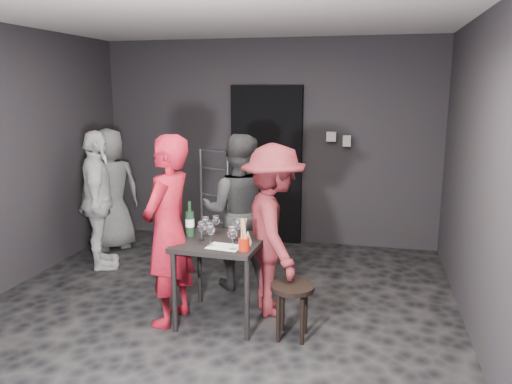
% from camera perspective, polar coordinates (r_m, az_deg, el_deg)
% --- Properties ---
extents(floor, '(4.50, 5.00, 0.02)m').
position_cam_1_polar(floor, '(4.73, -5.27, -14.13)').
color(floor, black).
rests_on(floor, ground).
extents(ceiling, '(4.50, 5.00, 0.02)m').
position_cam_1_polar(ceiling, '(4.30, -5.99, 20.25)').
color(ceiling, silver).
rests_on(ceiling, ground).
extents(wall_back, '(4.50, 0.04, 2.70)m').
position_cam_1_polar(wall_back, '(6.71, 1.32, 5.69)').
color(wall_back, black).
rests_on(wall_back, ground).
extents(wall_right, '(0.04, 5.00, 2.70)m').
position_cam_1_polar(wall_right, '(4.18, 25.06, 0.84)').
color(wall_right, black).
rests_on(wall_right, ground).
extents(doorway, '(0.95, 0.10, 2.10)m').
position_cam_1_polar(doorway, '(6.69, 1.20, 3.08)').
color(doorway, black).
rests_on(doorway, ground).
extents(wallbox_upper, '(0.12, 0.06, 0.12)m').
position_cam_1_polar(wallbox_upper, '(6.52, 8.60, 6.27)').
color(wallbox_upper, '#B7B7B2').
rests_on(wallbox_upper, wall_back).
extents(wallbox_lower, '(0.10, 0.06, 0.14)m').
position_cam_1_polar(wallbox_lower, '(6.51, 10.35, 5.77)').
color(wallbox_lower, '#B7B7B2').
rests_on(wallbox_lower, wall_back).
extents(hand_truck, '(0.42, 0.35, 1.26)m').
position_cam_1_polar(hand_truck, '(6.86, -4.81, -3.78)').
color(hand_truck, '#B2B2B7').
rests_on(hand_truck, floor).
extents(tasting_table, '(0.72, 0.72, 0.75)m').
position_cam_1_polar(tasting_table, '(4.46, -4.05, -6.71)').
color(tasting_table, black).
rests_on(tasting_table, floor).
extents(stool, '(0.37, 0.37, 0.47)m').
position_cam_1_polar(stool, '(4.23, 4.18, -11.66)').
color(stool, black).
rests_on(stool, floor).
extents(server_red, '(0.53, 0.74, 1.89)m').
position_cam_1_polar(server_red, '(4.40, -10.06, -3.11)').
color(server_red, '#AA1223').
rests_on(server_red, floor).
extents(woman_black, '(0.89, 0.56, 1.73)m').
position_cam_1_polar(woman_black, '(5.16, -2.02, -1.61)').
color(woman_black, '#2F2F30').
rests_on(woman_black, floor).
extents(man_maroon, '(0.90, 1.19, 1.67)m').
position_cam_1_polar(man_maroon, '(4.54, 2.02, -3.87)').
color(man_maroon, maroon).
rests_on(man_maroon, floor).
extents(bystander_cream, '(0.90, 1.11, 1.71)m').
position_cam_1_polar(bystander_cream, '(5.97, -17.63, -0.44)').
color(bystander_cream, silver).
rests_on(bystander_cream, floor).
extents(bystander_grey, '(0.88, 0.88, 1.65)m').
position_cam_1_polar(bystander_grey, '(6.67, -16.35, 0.60)').
color(bystander_grey, slate).
rests_on(bystander_grey, floor).
extents(tasting_mat, '(0.30, 0.22, 0.00)m').
position_cam_1_polar(tasting_mat, '(4.23, -3.64, -6.27)').
color(tasting_mat, white).
rests_on(tasting_mat, tasting_table).
extents(wine_glass_a, '(0.09, 0.09, 0.19)m').
position_cam_1_polar(wine_glass_a, '(4.41, -6.24, -4.33)').
color(wine_glass_a, white).
rests_on(wine_glass_a, tasting_table).
extents(wine_glass_b, '(0.09, 0.09, 0.20)m').
position_cam_1_polar(wine_glass_b, '(4.53, -5.76, -3.81)').
color(wine_glass_b, white).
rests_on(wine_glass_b, tasting_table).
extents(wine_glass_c, '(0.09, 0.09, 0.19)m').
position_cam_1_polar(wine_glass_c, '(4.61, -4.60, -3.59)').
color(wine_glass_c, white).
rests_on(wine_glass_c, tasting_table).
extents(wine_glass_d, '(0.09, 0.09, 0.22)m').
position_cam_1_polar(wine_glass_d, '(4.25, -5.24, -4.71)').
color(wine_glass_d, white).
rests_on(wine_glass_d, tasting_table).
extents(wine_glass_e, '(0.10, 0.10, 0.22)m').
position_cam_1_polar(wine_glass_e, '(4.13, -2.73, -5.16)').
color(wine_glass_e, white).
rests_on(wine_glass_e, tasting_table).
extents(wine_glass_f, '(0.10, 0.10, 0.22)m').
position_cam_1_polar(wine_glass_f, '(4.37, -2.20, -4.21)').
color(wine_glass_f, white).
rests_on(wine_glass_f, tasting_table).
extents(wine_bottle, '(0.08, 0.08, 0.32)m').
position_cam_1_polar(wine_bottle, '(4.54, -7.57, -3.50)').
color(wine_bottle, black).
rests_on(wine_bottle, tasting_table).
extents(breadstick_cup, '(0.09, 0.09, 0.29)m').
position_cam_1_polar(breadstick_cup, '(4.11, -1.40, -4.93)').
color(breadstick_cup, '#A51707').
rests_on(breadstick_cup, tasting_table).
extents(reserved_card, '(0.10, 0.14, 0.10)m').
position_cam_1_polar(reserved_card, '(4.28, -1.19, -5.36)').
color(reserved_card, white).
rests_on(reserved_card, tasting_table).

